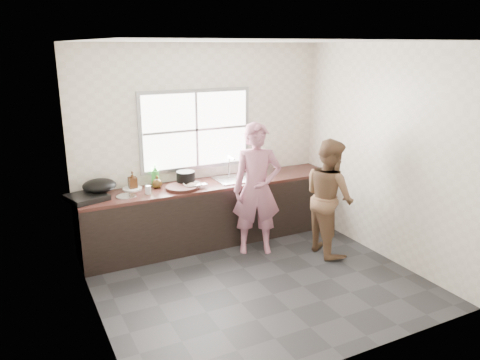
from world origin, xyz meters
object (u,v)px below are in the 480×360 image
plate_food (132,189)px  bowl_mince (193,186)px  bottle_green (155,175)px  pot_lid_left (127,196)px  bottle_brown_short (157,182)px  woman (257,193)px  cutting_board (182,188)px  pot_lid_right (125,196)px  dish_rack (259,162)px  bottle_brown_tall (133,181)px  wok (99,186)px  glass_jar (148,190)px  person_side (329,197)px  bowl_crabs (259,172)px  black_pot (186,178)px  bowl_held (250,176)px  burner (87,197)px

plate_food → bowl_mince: bearing=-21.1°
bottle_green → pot_lid_left: (-0.45, -0.26, -0.14)m
plate_food → bottle_brown_short: (0.31, -0.08, 0.07)m
woman → cutting_board: woman is taller
cutting_board → pot_lid_right: cutting_board is taller
pot_lid_left → pot_lid_right: same height
bottle_brown_short → pot_lid_right: 0.51m
bottle_brown_short → dish_rack: bearing=4.5°
bottle_brown_tall → wok: (-0.44, -0.10, 0.03)m
bottle_brown_short → glass_jar: (-0.18, -0.19, -0.03)m
bottle_green → cutting_board: bearing=-47.1°
person_side → bottle_brown_tall: size_ratio=7.13×
wok → dish_rack: 2.34m
bowl_mince → bottle_green: 0.51m
woman → bowl_crabs: bearing=81.6°
dish_rack → glass_jar: bearing=169.1°
bottle_brown_short → black_pot: bearing=-2.4°
person_side → pot_lid_left: bearing=73.7°
plate_food → bottle_green: (0.32, 0.00, 0.14)m
person_side → pot_lid_right: (-2.43, 0.91, 0.10)m
glass_jar → pot_lid_right: (-0.29, 0.00, -0.05)m
woman → dish_rack: 0.93m
glass_jar → pot_lid_left: bearing=178.0°
bowl_mince → wok: (-1.15, 0.18, 0.11)m
bottle_green → glass_jar: (-0.18, -0.27, -0.10)m
pot_lid_right → glass_jar: bearing=-0.3°
bowl_held → plate_food: 1.63m
woman → bowl_held: size_ratio=9.35×
bowl_crabs → pot_lid_right: size_ratio=0.83×
bowl_mince → cutting_board: bearing=179.6°
woman → bottle_brown_short: woman is taller
woman → wok: size_ratio=3.95×
burner → wok: (0.18, 0.07, 0.11)m
plate_food → burner: bearing=-164.0°
bottle_brown_short → glass_jar: 0.26m
black_pot → glass_jar: size_ratio=2.44×
plate_food → woman: bearing=-27.2°
woman → bottle_brown_tall: (-1.43, 0.75, 0.16)m
glass_jar → wok: 0.59m
cutting_board → bottle_brown_short: bottle_brown_short is taller
woman → pot_lid_right: woman is taller
cutting_board → burner: 1.18m
bowl_held → pot_lid_left: (-1.75, -0.04, -0.02)m
person_side → plate_food: (-2.27, 1.17, 0.11)m
plate_food → pot_lid_right: (-0.16, -0.27, -0.00)m
bowl_held → bottle_green: bottle_green is taller
bowl_crabs → glass_jar: bearing=-173.9°
black_pot → glass_jar: 0.59m
bottle_brown_short → glass_jar: bottle_brown_short is taller
bowl_crabs → wok: (-2.26, -0.01, 0.11)m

